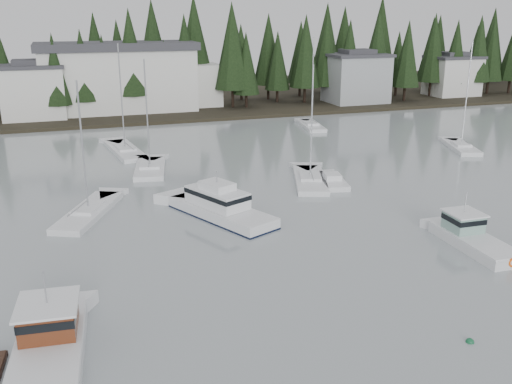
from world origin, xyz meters
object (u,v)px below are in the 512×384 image
(house_east_a, at_px, (356,77))
(sailboat_5, at_px, (89,214))
(runabout_1, at_px, (332,182))
(sailboat_0, at_px, (310,182))
(cabin_cruiser_center, at_px, (220,209))
(sailboat_9, at_px, (311,127))
(sailboat_4, at_px, (125,152))
(house_east_b, at_px, (453,75))
(lobster_boat_brown, at_px, (46,354))
(sailboat_1, at_px, (150,170))
(harbor_inn, at_px, (131,77))
(house_west, at_px, (33,91))
(lobster_boat_teal, at_px, (472,239))
(sailboat_7, at_px, (461,148))

(house_east_a, xyz_separation_m, sailboat_5, (-48.80, -45.43, -4.85))
(runabout_1, bearing_deg, sailboat_0, 69.67)
(cabin_cruiser_center, relative_size, sailboat_9, 0.80)
(sailboat_4, bearing_deg, house_east_b, -75.30)
(lobster_boat_brown, height_order, sailboat_1, sailboat_1)
(harbor_inn, height_order, lobster_boat_brown, harbor_inn)
(house_west, relative_size, lobster_boat_teal, 1.25)
(sailboat_0, xyz_separation_m, sailboat_4, (-15.70, 18.46, 0.00))
(house_east_a, relative_size, lobster_boat_brown, 1.09)
(lobster_boat_teal, xyz_separation_m, sailboat_0, (-4.33, 18.36, -0.44))
(harbor_inn, relative_size, sailboat_1, 2.45)
(house_west, height_order, lobster_boat_teal, house_west)
(house_west, relative_size, house_east_b, 1.00)
(harbor_inn, relative_size, sailboat_4, 2.25)
(sailboat_7, bearing_deg, runabout_1, 131.04)
(cabin_cruiser_center, height_order, sailboat_9, sailboat_9)
(house_west, bearing_deg, harbor_inn, 12.52)
(house_east_a, bearing_deg, runabout_1, -120.65)
(cabin_cruiser_center, bearing_deg, sailboat_9, -59.14)
(house_east_a, xyz_separation_m, sailboat_9, (-16.19, -17.01, -4.82))
(lobster_boat_teal, height_order, runabout_1, lobster_boat_teal)
(house_east_a, bearing_deg, cabin_cruiser_center, -128.09)
(house_east_a, xyz_separation_m, sailboat_0, (-27.77, -42.64, -4.85))
(lobster_boat_brown, xyz_separation_m, sailboat_7, (47.31, 30.87, -0.45))
(sailboat_0, xyz_separation_m, runabout_1, (1.81, -1.17, 0.08))
(sailboat_0, height_order, sailboat_5, sailboat_0)
(lobster_boat_brown, distance_m, sailboat_4, 43.02)
(harbor_inn, xyz_separation_m, sailboat_4, (-4.50, -28.52, -5.72))
(cabin_cruiser_center, height_order, runabout_1, cabin_cruiser_center)
(cabin_cruiser_center, distance_m, sailboat_5, 10.86)
(sailboat_1, distance_m, sailboat_7, 37.43)
(sailboat_0, bearing_deg, house_east_a, -13.61)
(lobster_boat_teal, height_order, sailboat_0, sailboat_0)
(house_east_a, distance_m, house_east_b, 22.10)
(house_west, height_order, cabin_cruiser_center, house_west)
(sailboat_1, relative_size, runabout_1, 2.00)
(sailboat_9, bearing_deg, sailboat_4, 114.56)
(harbor_inn, height_order, sailboat_1, sailboat_1)
(harbor_inn, height_order, sailboat_7, sailboat_7)
(house_east_a, distance_m, sailboat_9, 23.97)
(harbor_inn, xyz_separation_m, lobster_boat_brown, (-12.91, -70.70, -5.24))
(lobster_boat_brown, distance_m, sailboat_1, 34.46)
(house_east_a, height_order, runabout_1, house_east_a)
(sailboat_7, height_order, sailboat_9, sailboat_9)
(sailboat_0, distance_m, sailboat_1, 16.92)
(sailboat_5, distance_m, sailboat_9, 43.26)
(runabout_1, bearing_deg, house_west, 44.61)
(house_east_a, xyz_separation_m, runabout_1, (-25.96, -43.81, -4.77))
(sailboat_1, xyz_separation_m, sailboat_7, (37.37, -2.12, 0.02))
(lobster_boat_teal, height_order, sailboat_4, sailboat_4)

